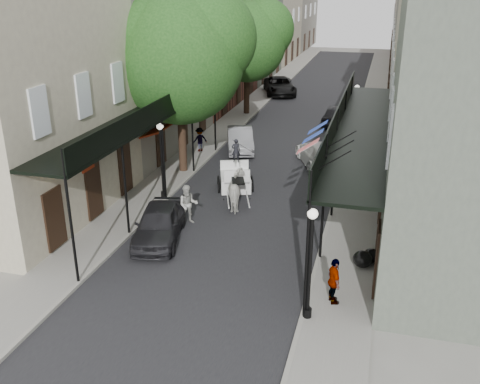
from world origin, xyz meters
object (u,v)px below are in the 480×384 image
Objects in this scene: horse at (238,191)px; car_left_far at (280,86)px; carriage at (235,166)px; car_left_mid at (240,139)px; lamppost_right_near at (310,263)px; car_right_far at (337,115)px; car_right_near at (320,154)px; lamppost_right_far at (355,113)px; pedestrian_walking at (188,205)px; tree_near at (187,53)px; pedestrian_sidewalk_left at (200,139)px; car_left_near at (159,223)px; pedestrian_sidewalk_right at (334,281)px; tree_far at (252,38)px; lamppost_left at (162,160)px.

horse is 0.36× the size of car_left_far.
car_left_mid is at bearing 83.82° from carriage.
lamppost_right_near reaches higher than carriage.
car_right_far is at bearing 93.47° from lamppost_right_near.
car_right_near is at bearing 95.71° from lamppost_right_near.
horse is (-4.45, -12.00, -1.19)m from lamppost_right_far.
pedestrian_walking is (-6.10, -14.22, -1.17)m from lamppost_right_far.
car_right_near is (6.80, 2.82, -5.77)m from tree_near.
tree_near reaches higher than pedestrian_sidewalk_left.
car_left_mid is (0.00, 12.71, -0.02)m from car_left_near.
car_right_far is (-2.19, 23.74, -0.19)m from pedestrian_sidewalk_right.
carriage is at bearing 57.23° from pedestrian_walking.
pedestrian_sidewalk_right is 0.29× the size of car_left_far.
car_left_near is at bearing -107.81° from car_left_mid.
carriage is 0.67× the size of car_left_near.
tree_far is 2.32× the size of lamppost_right_far.
car_left_mid is (1.60, 4.50, -5.78)m from tree_near.
lamppost_left is 2.10× the size of pedestrian_walking.
car_left_mid is at bearing -80.17° from tree_far.
car_right_far is (4.60, 18.96, -0.15)m from pedestrian_walking.
tree_near is 9.35m from car_right_near.
horse is at bearing -100.79° from car_left_far.
horse is 2.77m from pedestrian_walking.
pedestrian_sidewalk_left is at bearing -26.53° from car_right_near.
lamppost_left is 3.27m from pedestrian_walking.
horse is 8.82m from pedestrian_sidewalk_left.
car_right_far is at bearing -75.07° from car_left_far.
pedestrian_sidewalk_left reaches higher than car_left_mid.
car_right_near is at bearing 40.04° from pedestrian_walking.
carriage is at bearing -102.11° from car_left_far.
tree_far is (-0.05, 14.00, -0.65)m from tree_near.
carriage reaches higher than horse.
lamppost_right_far is 15.52m from pedestrian_walking.
carriage is 1.63× the size of pedestrian_walking.
car_left_far is (-1.00, 30.42, 0.05)m from car_left_near.
car_left_far is (1.27, 18.81, -0.07)m from pedestrian_sidewalk_left.
horse is (3.90, -18.18, -4.98)m from tree_far.
tree_near reaches higher than tree_far.
tree_far is at bearing 90.19° from tree_near.
car_right_near is (6.20, -19.39, -0.06)m from car_left_far.
car_right_near is (5.20, -1.69, 0.01)m from car_left_mid.
lamppost_right_far is 2.31× the size of pedestrian_sidewalk_right.
lamppost_right_near is 2.31× the size of pedestrian_sidewalk_right.
car_left_far is (-1.00, 17.70, 0.07)m from car_left_mid.
lamppost_left is at bearing -18.87° from horse.
carriage is at bearing 83.96° from pedestrian_sidewalk_left.
lamppost_left reaches higher than car_left_near.
lamppost_left is at bearing -157.51° from carriage.
carriage is 0.67× the size of car_left_mid.
car_left_near reaches higher than car_right_far.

